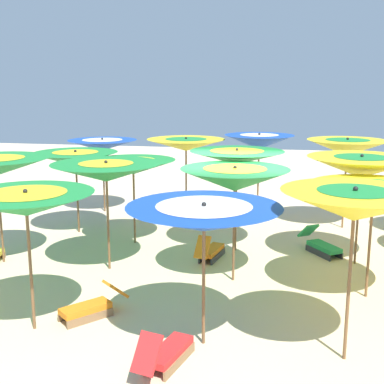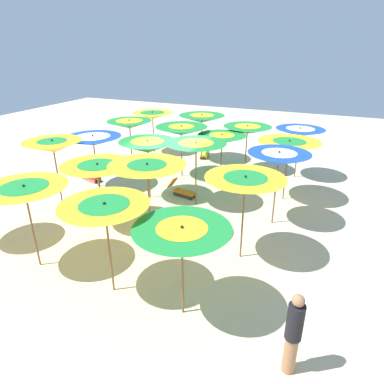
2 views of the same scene
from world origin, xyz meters
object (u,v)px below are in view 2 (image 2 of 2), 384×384
(lounger_3, at_px, (134,168))
(beachgoer_0, at_px, (293,333))
(beach_umbrella_18, at_px, (130,124))
(beach_umbrella_5, at_px, (105,212))
(beach_umbrella_2, at_px, (279,159))
(beach_umbrella_14, at_px, (202,119))
(beach_umbrella_16, at_px, (53,146))
(beach_umbrella_10, at_px, (25,193))
(beach_umbrella_1, at_px, (245,185))
(beach_umbrella_6, at_px, (147,171))
(beach_umbrella_3, at_px, (289,146))
(beach_umbrella_12, at_px, (148,147))
(beach_umbrella_7, at_px, (196,147))
(lounger_4, at_px, (205,153))
(beach_umbrella_13, at_px, (181,131))
(lounger_0, at_px, (177,223))
(beach_umbrella_4, at_px, (300,132))
(lounger_1, at_px, (182,191))
(beach_umbrella_19, at_px, (153,116))
(beach_umbrella_17, at_px, (93,141))
(lounger_2, at_px, (90,175))
(beach_umbrella_11, at_px, (98,170))
(beach_umbrella_8, at_px, (222,139))
(beach_umbrella_0, at_px, (182,236))
(beach_umbrella_9, at_px, (247,130))

(lounger_3, relative_size, beachgoer_0, 0.64)
(beach_umbrella_18, xyz_separation_m, beachgoer_0, (8.72, 8.91, -1.15))
(beach_umbrella_5, bearing_deg, beach_umbrella_2, 149.67)
(beach_umbrella_5, relative_size, lounger_3, 2.14)
(beach_umbrella_14, relative_size, beach_umbrella_16, 0.94)
(beach_umbrella_10, bearing_deg, beach_umbrella_18, -165.26)
(beach_umbrella_2, bearing_deg, beach_umbrella_1, -10.58)
(beach_umbrella_18, bearing_deg, beach_umbrella_6, 37.15)
(beach_umbrella_3, height_order, beach_umbrella_12, beach_umbrella_3)
(beach_umbrella_7, height_order, lounger_4, beach_umbrella_7)
(beach_umbrella_18, height_order, beachgoer_0, beach_umbrella_18)
(beach_umbrella_13, distance_m, beachgoer_0, 10.49)
(beach_umbrella_10, xyz_separation_m, beach_umbrella_16, (-3.20, -2.14, 0.11))
(beach_umbrella_6, relative_size, lounger_0, 1.94)
(lounger_4, bearing_deg, lounger_3, -42.36)
(beach_umbrella_14, height_order, beach_umbrella_18, beach_umbrella_14)
(beach_umbrella_4, distance_m, lounger_1, 5.78)
(beach_umbrella_19, height_order, lounger_1, beach_umbrella_19)
(beach_umbrella_16, bearing_deg, beach_umbrella_4, 130.24)
(beach_umbrella_6, bearing_deg, beach_umbrella_17, -123.37)
(beach_umbrella_10, height_order, lounger_2, beach_umbrella_10)
(beach_umbrella_6, relative_size, beach_umbrella_18, 1.05)
(beach_umbrella_18, bearing_deg, beach_umbrella_10, 14.74)
(beach_umbrella_3, xyz_separation_m, beach_umbrella_12, (1.95, -4.85, -0.07))
(beachgoer_0, bearing_deg, beach_umbrella_11, 79.90)
(beach_umbrella_4, bearing_deg, beach_umbrella_12, -47.27)
(beach_umbrella_6, distance_m, beach_umbrella_17, 4.91)
(beach_umbrella_4, distance_m, beach_umbrella_10, 11.11)
(lounger_4, bearing_deg, beach_umbrella_11, -13.44)
(beach_umbrella_8, distance_m, beach_umbrella_10, 8.21)
(beach_umbrella_6, height_order, beach_umbrella_18, beach_umbrella_6)
(beach_umbrella_11, distance_m, lounger_1, 3.89)
(lounger_0, bearing_deg, beach_umbrella_3, -161.11)
(beach_umbrella_7, distance_m, beach_umbrella_13, 3.07)
(beach_umbrella_14, relative_size, lounger_0, 1.91)
(lounger_1, relative_size, beachgoer_0, 0.72)
(beach_umbrella_7, distance_m, lounger_0, 2.85)
(lounger_1, distance_m, lounger_4, 5.20)
(beach_umbrella_0, bearing_deg, beach_umbrella_19, -147.95)
(beach_umbrella_16, bearing_deg, beach_umbrella_2, 102.91)
(beach_umbrella_2, xyz_separation_m, beach_umbrella_13, (-2.85, -4.69, -0.17))
(beach_umbrella_2, relative_size, lounger_3, 2.24)
(lounger_4, relative_size, beachgoer_0, 0.73)
(beach_umbrella_16, bearing_deg, beach_umbrella_14, 158.17)
(lounger_3, bearing_deg, beach_umbrella_12, 174.86)
(beach_umbrella_12, bearing_deg, beachgoer_0, 47.13)
(beach_umbrella_5, height_order, beach_umbrella_6, beach_umbrella_6)
(beach_umbrella_0, height_order, beach_umbrella_16, beach_umbrella_16)
(lounger_3, bearing_deg, beach_umbrella_16, 122.72)
(beach_umbrella_9, relative_size, beach_umbrella_10, 0.92)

